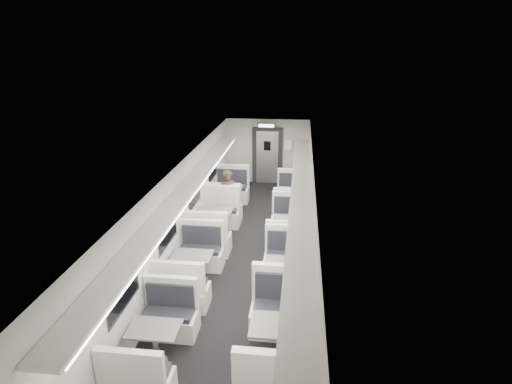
% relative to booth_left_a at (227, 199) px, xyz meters
% --- Properties ---
extents(room, '(3.24, 12.24, 2.64)m').
position_rel_booth_left_a_xyz_m(room, '(1.00, -3.12, 0.80)').
color(room, black).
rests_on(room, ground).
extents(booth_left_a, '(1.11, 2.25, 1.20)m').
position_rel_booth_left_a_xyz_m(booth_left_a, '(0.00, 0.00, 0.00)').
color(booth_left_a, white).
rests_on(booth_left_a, room).
extents(booth_left_b, '(1.11, 2.25, 1.20)m').
position_rel_booth_left_a_xyz_m(booth_left_b, '(0.00, -1.88, -0.00)').
color(booth_left_b, white).
rests_on(booth_left_b, room).
extents(booth_left_c, '(1.02, 2.08, 1.11)m').
position_rel_booth_left_a_xyz_m(booth_left_c, '(0.00, -4.14, -0.03)').
color(booth_left_c, white).
rests_on(booth_left_c, room).
extents(booth_left_d, '(0.98, 1.98, 1.06)m').
position_rel_booth_left_a_xyz_m(booth_left_d, '(0.00, -6.43, -0.05)').
color(booth_left_d, white).
rests_on(booth_left_d, room).
extents(booth_right_a, '(1.02, 2.07, 1.10)m').
position_rel_booth_left_a_xyz_m(booth_right_a, '(2.00, 0.17, -0.03)').
color(booth_right_a, white).
rests_on(booth_right_a, room).
extents(booth_right_b, '(1.04, 2.11, 1.13)m').
position_rel_booth_left_a_xyz_m(booth_right_b, '(2.00, -2.08, -0.03)').
color(booth_right_b, white).
rests_on(booth_right_b, room).
extents(booth_right_c, '(1.03, 2.10, 1.12)m').
position_rel_booth_left_a_xyz_m(booth_right_c, '(2.00, -4.23, -0.03)').
color(booth_right_c, white).
rests_on(booth_right_c, room).
extents(booth_right_d, '(1.15, 2.34, 1.25)m').
position_rel_booth_left_a_xyz_m(booth_right_d, '(2.00, -6.28, 0.02)').
color(booth_right_d, white).
rests_on(booth_right_d, room).
extents(passenger, '(0.67, 0.54, 1.59)m').
position_rel_booth_left_a_xyz_m(passenger, '(0.20, -0.86, 0.39)').
color(passenger, black).
rests_on(passenger, room).
extents(window_a, '(0.02, 1.18, 0.84)m').
position_rel_booth_left_a_xyz_m(window_a, '(-0.49, 0.28, 0.95)').
color(window_a, black).
rests_on(window_a, room).
extents(window_b, '(0.02, 1.18, 0.84)m').
position_rel_booth_left_a_xyz_m(window_b, '(-0.49, -1.92, 0.95)').
color(window_b, black).
rests_on(window_b, room).
extents(window_c, '(0.02, 1.18, 0.84)m').
position_rel_booth_left_a_xyz_m(window_c, '(-0.49, -4.12, 0.95)').
color(window_c, black).
rests_on(window_c, room).
extents(window_d, '(0.02, 1.18, 0.84)m').
position_rel_booth_left_a_xyz_m(window_d, '(-0.49, -6.32, 0.95)').
color(window_d, black).
rests_on(window_d, room).
extents(luggage_rack_left, '(0.46, 10.40, 0.09)m').
position_rel_booth_left_a_xyz_m(luggage_rack_left, '(-0.24, -3.42, 1.51)').
color(luggage_rack_left, white).
rests_on(luggage_rack_left, room).
extents(luggage_rack_right, '(0.46, 10.40, 0.09)m').
position_rel_booth_left_a_xyz_m(luggage_rack_right, '(2.24, -3.42, 1.51)').
color(luggage_rack_right, white).
rests_on(luggage_rack_right, room).
extents(vestibule_door, '(1.10, 0.13, 2.10)m').
position_rel_booth_left_a_xyz_m(vestibule_door, '(1.00, 2.81, 0.64)').
color(vestibule_door, black).
rests_on(vestibule_door, room).
extents(exit_sign, '(0.62, 0.12, 0.16)m').
position_rel_booth_left_a_xyz_m(exit_sign, '(1.00, 2.33, 1.88)').
color(exit_sign, black).
rests_on(exit_sign, room).
extents(wall_notice, '(0.32, 0.02, 0.40)m').
position_rel_booth_left_a_xyz_m(wall_notice, '(1.75, 2.80, 1.10)').
color(wall_notice, white).
rests_on(wall_notice, room).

